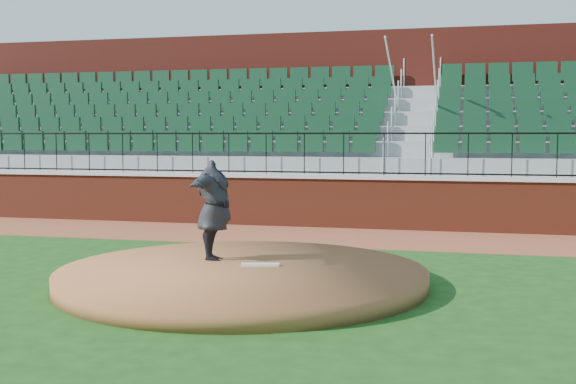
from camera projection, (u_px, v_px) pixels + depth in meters
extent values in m
plane|color=#153F12|center=(264.00, 286.00, 10.90)|extent=(90.00, 90.00, 0.00)
cube|color=brown|center=(331.00, 236.00, 16.12)|extent=(34.00, 3.20, 0.01)
cube|color=maroon|center=(343.00, 203.00, 17.62)|extent=(34.00, 0.35, 1.20)
cube|color=#B7B7B7|center=(343.00, 177.00, 17.57)|extent=(34.00, 0.45, 0.10)
cube|color=maroon|center=(374.00, 119.00, 22.79)|extent=(34.00, 0.50, 5.50)
cylinder|color=brown|center=(243.00, 276.00, 10.98)|extent=(5.58, 5.58, 0.25)
cube|color=silver|center=(260.00, 265.00, 11.14)|extent=(0.61, 0.28, 0.04)
imported|color=black|center=(214.00, 210.00, 11.65)|extent=(0.77, 2.04, 1.62)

